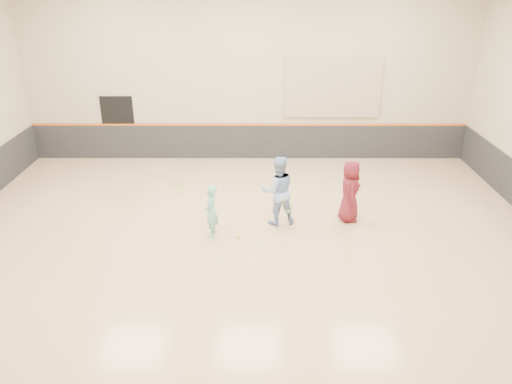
{
  "coord_description": "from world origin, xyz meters",
  "views": [
    {
      "loc": [
        0.28,
        -10.63,
        6.03
      ],
      "look_at": [
        0.25,
        0.4,
        1.15
      ],
      "focal_mm": 35.0,
      "sensor_mm": 36.0,
      "label": 1
    }
  ],
  "objects_px": {
    "girl": "(211,211)",
    "instructor": "(278,191)",
    "young_man": "(350,191)",
    "spare_racket": "(178,186)"
  },
  "relations": [
    {
      "from": "instructor",
      "to": "girl",
      "type": "bearing_deg",
      "value": 9.32
    },
    {
      "from": "young_man",
      "to": "instructor",
      "type": "bearing_deg",
      "value": 93.84
    },
    {
      "from": "instructor",
      "to": "spare_racket",
      "type": "xyz_separation_m",
      "value": [
        -2.95,
        2.31,
        -0.85
      ]
    },
    {
      "from": "girl",
      "to": "instructor",
      "type": "distance_m",
      "value": 1.81
    },
    {
      "from": "girl",
      "to": "young_man",
      "type": "distance_m",
      "value": 3.64
    },
    {
      "from": "instructor",
      "to": "young_man",
      "type": "xyz_separation_m",
      "value": [
        1.87,
        0.18,
        -0.09
      ]
    },
    {
      "from": "girl",
      "to": "young_man",
      "type": "height_order",
      "value": "young_man"
    },
    {
      "from": "young_man",
      "to": "spare_racket",
      "type": "height_order",
      "value": "young_man"
    },
    {
      "from": "young_man",
      "to": "spare_racket",
      "type": "relative_size",
      "value": 2.24
    },
    {
      "from": "instructor",
      "to": "young_man",
      "type": "bearing_deg",
      "value": 172.3
    }
  ]
}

